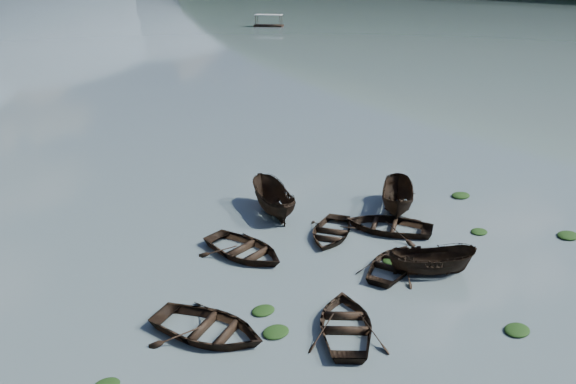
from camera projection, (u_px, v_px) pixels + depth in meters
ground_plane at (459, 332)px, 22.36m from camera, size 2400.00×2400.00×0.00m
rowboat_0 at (208, 334)px, 22.21m from camera, size 5.44×5.92×1.00m
rowboat_1 at (346, 330)px, 22.49m from camera, size 5.21×5.48×0.92m
rowboat_2 at (431, 273)px, 26.58m from camera, size 4.29×3.54×1.59m
rowboat_3 at (388, 230)px, 30.91m from camera, size 5.58×5.82×0.98m
rowboat_4 at (393, 268)px, 27.00m from camera, size 4.89×4.34×0.84m
rowboat_5 at (397, 211)px, 33.30m from camera, size 4.89×4.84×1.93m
rowboat_6 at (244, 254)px, 28.30m from camera, size 4.51×5.46×0.98m
rowboat_7 at (331, 236)px, 30.24m from camera, size 5.17×4.96×0.87m
rowboat_8 at (273, 212)px, 33.07m from camera, size 3.06×5.23×1.90m
weed_clump_0 at (276, 333)px, 22.28m from camera, size 1.12×0.91×0.24m
weed_clump_1 at (263, 312)px, 23.66m from camera, size 1.03×0.83×0.23m
weed_clump_2 at (517, 331)px, 22.39m from camera, size 1.13×0.90×0.24m
weed_clump_3 at (479, 232)px, 30.61m from camera, size 0.97×0.82×0.22m
weed_clump_4 at (568, 237)px, 30.14m from camera, size 1.27×1.01×0.26m
weed_clump_6 at (392, 261)px, 27.66m from camera, size 1.05×0.88×0.22m
weed_clump_7 at (461, 197)px, 35.32m from camera, size 1.25×1.00×0.27m
pontoon_right at (269, 26)px, 130.07m from camera, size 6.59×6.70×2.54m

